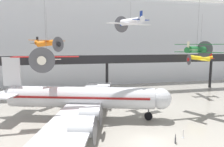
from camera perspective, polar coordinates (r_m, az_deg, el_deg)
ground_plane at (r=26.67m, az=10.89°, el=-18.70°), size 260.00×260.00×0.00m
hangar_back_wall at (r=61.57m, az=-3.71°, el=8.71°), size 140.00×3.00×25.66m
mezzanine_walkway at (r=48.98m, az=-1.23°, el=3.43°), size 110.00×3.20×9.76m
airliner_silver_main at (r=33.15m, az=-8.94°, el=-6.83°), size 28.85×33.53×10.10m
suspended_plane_yellow_lowwing at (r=51.88m, az=23.80°, el=3.98°), size 5.98×7.26×11.82m
suspended_plane_orange_highwing at (r=43.17m, az=-18.01°, el=8.31°), size 7.05×7.08×8.68m
suspended_plane_green_biplane at (r=37.03m, az=23.06°, el=6.37°), size 6.89×7.73×9.47m
suspended_plane_red_highwing at (r=30.87m, az=-18.13°, el=3.58°), size 9.47×7.73×10.91m
suspended_plane_white_twin at (r=36.10m, az=5.34°, el=14.46°), size 8.50×7.10×5.05m
stanchion_barrier at (r=28.75m, az=19.66°, el=-16.28°), size 0.36×0.36×1.08m
info_sign_pedestal at (r=26.98m, az=17.65°, el=-17.54°), size 0.39×0.71×1.24m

